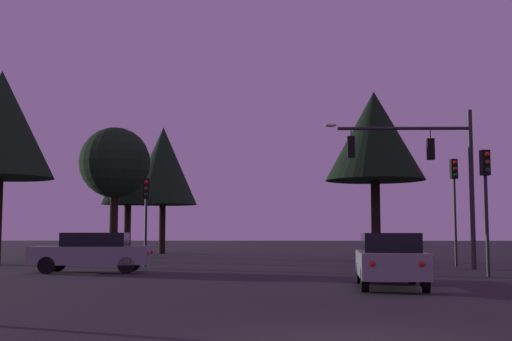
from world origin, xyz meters
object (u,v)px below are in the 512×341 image
at_px(traffic_signal_mast_arm, 428,162).
at_px(car_nearside_lane, 390,259).
at_px(tree_lot_edge, 128,174).
at_px(tree_right_cluster, 163,166).
at_px(traffic_light_median, 486,187).
at_px(tree_behind_sign, 115,163).
at_px(traffic_light_corner_left, 146,204).
at_px(tree_left_far, 1,124).
at_px(traffic_light_corner_right, 454,191).
at_px(car_crossing_right, 92,252).
at_px(tree_center_horizon, 374,136).

relative_size(traffic_signal_mast_arm, car_nearside_lane, 1.49).
bearing_deg(tree_lot_edge, traffic_signal_mast_arm, -40.35).
bearing_deg(tree_right_cluster, car_nearside_lane, -68.70).
relative_size(traffic_light_median, tree_behind_sign, 0.63).
xyz_separation_m(traffic_light_corner_left, tree_left_far, (-7.38, 1.56, 3.89)).
height_order(traffic_light_corner_left, tree_lot_edge, tree_lot_edge).
xyz_separation_m(traffic_signal_mast_arm, tree_right_cluster, (-14.42, 19.49, 1.82)).
relative_size(traffic_light_corner_left, traffic_light_corner_right, 0.81).
xyz_separation_m(traffic_signal_mast_arm, traffic_light_corner_left, (-12.21, 1.81, -1.65)).
bearing_deg(traffic_signal_mast_arm, car_crossing_right, -169.67).
relative_size(tree_behind_sign, tree_center_horizon, 0.78).
bearing_deg(tree_center_horizon, tree_behind_sign, -177.77).
bearing_deg(traffic_light_median, tree_left_far, 159.22).
distance_m(traffic_signal_mast_arm, tree_left_far, 20.01).
bearing_deg(car_crossing_right, traffic_signal_mast_arm, 10.33).
distance_m(traffic_signal_mast_arm, car_nearside_lane, 10.32).
bearing_deg(traffic_signal_mast_arm, tree_center_horizon, 98.62).
relative_size(car_crossing_right, tree_left_far, 0.49).
xyz_separation_m(traffic_light_corner_left, tree_right_cluster, (-2.20, 17.68, 3.47)).
xyz_separation_m(car_crossing_right, tree_left_far, (-6.16, 5.82, 5.90)).
distance_m(traffic_light_median, tree_left_far, 22.25).
bearing_deg(traffic_light_corner_right, car_crossing_right, -162.37).
relative_size(tree_left_far, tree_lot_edge, 1.29).
bearing_deg(car_nearside_lane, tree_right_cluster, 111.30).
bearing_deg(tree_left_far, traffic_light_corner_right, -2.72).
bearing_deg(traffic_signal_mast_arm, tree_left_far, 170.24).
xyz_separation_m(traffic_light_median, tree_center_horizon, (-2.04, 11.69, 3.48)).
bearing_deg(tree_behind_sign, traffic_signal_mast_arm, -24.42).
relative_size(car_nearside_lane, tree_center_horizon, 0.50).
bearing_deg(traffic_light_corner_left, traffic_light_median, -25.34).
bearing_deg(tree_center_horizon, car_crossing_right, -141.74).
height_order(traffic_light_corner_left, tree_center_horizon, tree_center_horizon).
distance_m(car_nearside_lane, tree_right_cluster, 31.14).
xyz_separation_m(traffic_light_corner_left, tree_lot_edge, (-3.32, 11.39, 2.38)).
xyz_separation_m(tree_behind_sign, tree_lot_edge, (-0.69, 6.46, 0.03)).
height_order(traffic_signal_mast_arm, tree_behind_sign, tree_behind_sign).
bearing_deg(tree_center_horizon, tree_left_far, -168.08).
relative_size(traffic_signal_mast_arm, tree_center_horizon, 0.74).
relative_size(traffic_light_median, tree_right_cluster, 0.49).
bearing_deg(car_crossing_right, tree_lot_edge, 97.65).
bearing_deg(tree_lot_edge, car_nearside_lane, -61.18).
height_order(car_nearside_lane, tree_center_horizon, tree_center_horizon).
bearing_deg(car_crossing_right, tree_behind_sign, 98.72).
xyz_separation_m(traffic_signal_mast_arm, car_crossing_right, (-13.43, -2.45, -3.66)).
bearing_deg(tree_left_far, traffic_light_median, -20.78).
relative_size(traffic_light_corner_right, tree_behind_sign, 0.69).
distance_m(traffic_signal_mast_arm, traffic_light_corner_right, 3.09).
xyz_separation_m(traffic_light_corner_right, car_crossing_right, (-15.13, -4.81, -2.61)).
bearing_deg(car_crossing_right, tree_right_cluster, 92.56).
bearing_deg(traffic_light_corner_left, tree_left_far, 168.05).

